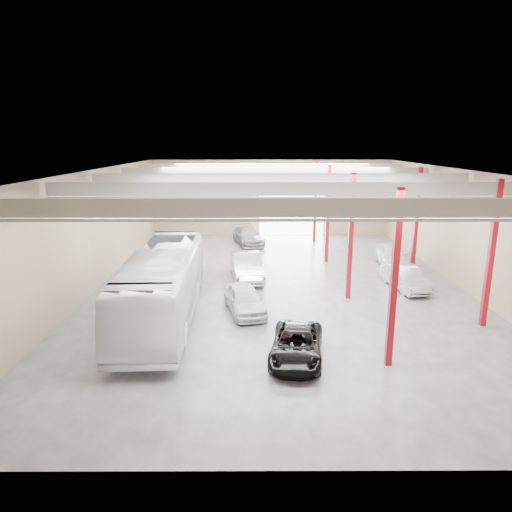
{
  "coord_description": "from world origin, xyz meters",
  "views": [
    {
      "loc": [
        -1.5,
        -26.48,
        8.6
      ],
      "look_at": [
        -1.4,
        -0.99,
        2.2
      ],
      "focal_mm": 32.0,
      "sensor_mm": 36.0,
      "label": 1
    }
  ],
  "objects_px": {
    "car_row_a": "(245,300)",
    "car_right_near": "(406,278)",
    "car_right_far": "(392,255)",
    "black_sedan": "(297,345)",
    "car_row_c": "(248,236)",
    "coach_bus": "(163,284)",
    "car_row_b": "(246,266)"
  },
  "relations": [
    {
      "from": "car_row_a",
      "to": "car_right_near",
      "type": "distance_m",
      "value": 10.33
    },
    {
      "from": "car_right_near",
      "to": "car_right_far",
      "type": "relative_size",
      "value": 0.91
    },
    {
      "from": "black_sedan",
      "to": "car_right_near",
      "type": "bearing_deg",
      "value": 59.5
    },
    {
      "from": "car_row_c",
      "to": "car_row_a",
      "type": "bearing_deg",
      "value": -104.29
    },
    {
      "from": "coach_bus",
      "to": "car_right_near",
      "type": "distance_m",
      "value": 14.36
    },
    {
      "from": "coach_bus",
      "to": "car_row_c",
      "type": "xyz_separation_m",
      "value": [
        4.01,
        16.95,
        -1.04
      ]
    },
    {
      "from": "car_right_near",
      "to": "car_right_far",
      "type": "distance_m",
      "value": 5.25
    },
    {
      "from": "car_row_b",
      "to": "car_row_c",
      "type": "xyz_separation_m",
      "value": [
        0.0,
        10.25,
        -0.12
      ]
    },
    {
      "from": "car_right_near",
      "to": "car_row_c",
      "type": "bearing_deg",
      "value": 119.74
    },
    {
      "from": "coach_bus",
      "to": "car_right_near",
      "type": "xyz_separation_m",
      "value": [
        13.57,
        4.58,
        -1.06
      ]
    },
    {
      "from": "car_row_c",
      "to": "car_right_near",
      "type": "xyz_separation_m",
      "value": [
        9.57,
        -12.37,
        -0.02
      ]
    },
    {
      "from": "black_sedan",
      "to": "car_right_far",
      "type": "height_order",
      "value": "car_right_far"
    },
    {
      "from": "car_row_a",
      "to": "coach_bus",
      "type": "bearing_deg",
      "value": 175.67
    },
    {
      "from": "car_row_a",
      "to": "car_row_c",
      "type": "bearing_deg",
      "value": 75.88
    },
    {
      "from": "car_row_b",
      "to": "car_right_near",
      "type": "distance_m",
      "value": 9.8
    },
    {
      "from": "coach_bus",
      "to": "car_right_near",
      "type": "height_order",
      "value": "coach_bus"
    },
    {
      "from": "coach_bus",
      "to": "car_row_b",
      "type": "relative_size",
      "value": 2.48
    },
    {
      "from": "black_sedan",
      "to": "car_right_near",
      "type": "relative_size",
      "value": 1.04
    },
    {
      "from": "black_sedan",
      "to": "car_row_c",
      "type": "bearing_deg",
      "value": 104.36
    },
    {
      "from": "car_row_b",
      "to": "car_row_c",
      "type": "bearing_deg",
      "value": 82.36
    },
    {
      "from": "black_sedan",
      "to": "car_row_a",
      "type": "distance_m",
      "value": 5.66
    },
    {
      "from": "car_right_near",
      "to": "car_right_far",
      "type": "bearing_deg",
      "value": 74.01
    },
    {
      "from": "car_row_a",
      "to": "car_right_near",
      "type": "bearing_deg",
      "value": 8.01
    },
    {
      "from": "car_right_near",
      "to": "car_row_b",
      "type": "bearing_deg",
      "value": 159.54
    },
    {
      "from": "black_sedan",
      "to": "car_row_a",
      "type": "relative_size",
      "value": 1.06
    },
    {
      "from": "black_sedan",
      "to": "car_row_c",
      "type": "height_order",
      "value": "car_row_c"
    },
    {
      "from": "coach_bus",
      "to": "black_sedan",
      "type": "distance_m",
      "value": 7.77
    },
    {
      "from": "black_sedan",
      "to": "car_right_near",
      "type": "distance_m",
      "value": 11.69
    },
    {
      "from": "black_sedan",
      "to": "car_row_a",
      "type": "xyz_separation_m",
      "value": [
        -2.22,
        5.2,
        0.09
      ]
    },
    {
      "from": "car_row_a",
      "to": "car_row_b",
      "type": "height_order",
      "value": "car_row_b"
    },
    {
      "from": "coach_bus",
      "to": "black_sedan",
      "type": "relative_size",
      "value": 2.86
    },
    {
      "from": "coach_bus",
      "to": "car_right_near",
      "type": "bearing_deg",
      "value": 16.68
    }
  ]
}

